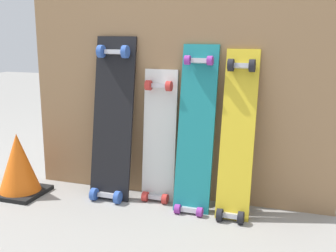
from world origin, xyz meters
TOP-DOWN VIEW (x-y plane):
  - ground_plane at (0.00, 0.00)m, footprint 12.00×12.00m
  - plywood_wall_panel at (0.00, 0.07)m, footprint 1.76×0.04m
  - skateboard_black at (-0.34, -0.05)m, footprint 0.24×0.24m
  - skateboard_white at (-0.07, -0.01)m, footprint 0.19×0.15m
  - skateboard_teal at (0.15, -0.06)m, footprint 0.20×0.25m
  - skateboard_yellow at (0.37, -0.07)m, footprint 0.17×0.28m
  - traffic_cone at (-0.87, -0.22)m, footprint 0.28×0.28m

SIDE VIEW (x-z plane):
  - ground_plane at x=0.00m, z-range 0.00..0.00m
  - traffic_cone at x=-0.87m, z-range 0.00..0.36m
  - skateboard_white at x=-0.07m, z-range -0.07..0.74m
  - skateboard_yellow at x=0.37m, z-range -0.07..0.86m
  - skateboard_teal at x=0.15m, z-range -0.07..0.88m
  - skateboard_black at x=-0.34m, z-range -0.06..0.92m
  - plywood_wall_panel at x=0.00m, z-range 0.00..1.51m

